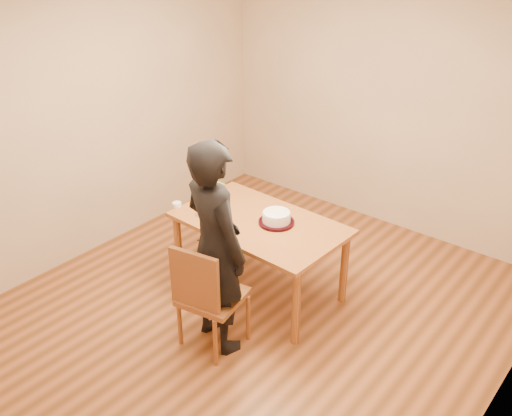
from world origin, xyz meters
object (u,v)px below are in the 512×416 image
Objects in this scene: cake_plate at (276,222)px; cake at (276,217)px; person at (215,248)px; dining_table at (260,223)px; dining_chair at (213,297)px.

cake is at bearing 0.00° from cake_plate.
cake_plate is 0.80m from person.
dining_table is at bearing -156.14° from cake.
cake_plate is (0.14, 0.06, 0.03)m from dining_table.
dining_table is 0.17m from cake.
person reaches higher than cake.
dining_table is 0.76m from person.
cake_plate is at bearing -75.20° from person.
cake_plate is at bearing 0.00° from cake.
cake reaches higher than dining_table.
dining_table is at bearing -156.14° from cake_plate.
dining_chair is 0.26× the size of person.
dining_table is 0.84× the size of person.
person is (0.01, -0.79, 0.07)m from cake.
cake is (0.14, 0.06, 0.08)m from dining_table.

